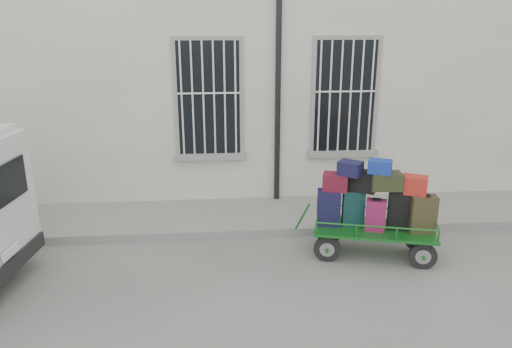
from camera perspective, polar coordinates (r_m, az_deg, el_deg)
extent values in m
plane|color=#60605B|center=(7.78, -2.05, -11.65)|extent=(80.00, 80.00, 0.00)
cube|color=#BEB7A2|center=(12.29, -3.53, 13.98)|extent=(24.00, 5.00, 6.00)
cylinder|color=black|center=(9.81, 2.56, 11.84)|extent=(0.11, 0.11, 5.60)
cube|color=black|center=(9.87, -5.42, 8.59)|extent=(1.20, 0.08, 2.20)
cube|color=gray|center=(10.10, -5.23, 2.06)|extent=(1.45, 0.22, 0.12)
cube|color=black|center=(10.20, 10.10, 8.70)|extent=(1.20, 0.08, 2.20)
cube|color=gray|center=(10.43, 9.79, 2.38)|extent=(1.45, 0.22, 0.12)
cube|color=gray|center=(9.72, -2.71, -4.87)|extent=(24.00, 1.70, 0.15)
cylinder|color=black|center=(8.19, 8.13, -8.47)|extent=(0.44, 0.16, 0.44)
cylinder|color=gray|center=(8.19, 8.13, -8.47)|extent=(0.25, 0.14, 0.24)
cylinder|color=black|center=(8.79, 8.29, -6.57)|extent=(0.44, 0.16, 0.44)
cylinder|color=gray|center=(8.79, 8.29, -6.57)|extent=(0.25, 0.14, 0.24)
cylinder|color=black|center=(8.31, 18.54, -8.90)|extent=(0.44, 0.16, 0.44)
cylinder|color=gray|center=(8.31, 18.54, -8.90)|extent=(0.25, 0.14, 0.24)
cylinder|color=black|center=(8.90, 17.95, -7.00)|extent=(0.44, 0.16, 0.44)
cylinder|color=gray|center=(8.90, 17.95, -7.00)|extent=(0.25, 0.14, 0.24)
cube|color=#17651E|center=(8.41, 13.38, -6.12)|extent=(2.08, 1.33, 0.04)
cylinder|color=#17651E|center=(8.35, 5.33, -4.88)|extent=(0.25, 0.10, 0.49)
cube|color=black|center=(8.27, 8.30, -3.81)|extent=(0.42, 0.32, 0.60)
cube|color=black|center=(8.16, 8.39, -1.79)|extent=(0.18, 0.16, 0.03)
cube|color=#0C2D28|center=(8.33, 11.06, -3.78)|extent=(0.38, 0.29, 0.60)
cube|color=black|center=(8.22, 11.19, -1.75)|extent=(0.16, 0.15, 0.03)
cube|color=#79164B|center=(8.22, 13.51, -4.60)|extent=(0.36, 0.30, 0.51)
cube|color=black|center=(8.13, 13.65, -2.86)|extent=(0.15, 0.13, 0.03)
cube|color=black|center=(8.33, 16.01, -3.89)|extent=(0.38, 0.27, 0.68)
cube|color=black|center=(8.21, 16.22, -1.61)|extent=(0.15, 0.13, 0.03)
cube|color=#35361B|center=(8.32, 18.53, -4.39)|extent=(0.42, 0.26, 0.62)
cube|color=black|center=(8.21, 18.75, -2.31)|extent=(0.18, 0.15, 0.03)
cube|color=#50101A|center=(8.15, 9.07, -0.89)|extent=(0.46, 0.38, 0.28)
cube|color=black|center=(8.19, 12.12, -0.78)|extent=(0.51, 0.46, 0.33)
cube|color=black|center=(8.12, 14.60, -0.76)|extent=(0.50, 0.33, 0.27)
cube|color=maroon|center=(8.22, 17.67, -1.21)|extent=(0.46, 0.40, 0.29)
cube|color=black|center=(8.04, 10.72, 0.64)|extent=(0.44, 0.43, 0.22)
cube|color=navy|center=(8.00, 14.00, 0.82)|extent=(0.42, 0.36, 0.21)
cube|color=black|center=(7.94, -26.27, -9.45)|extent=(0.36, 1.87, 0.22)
cube|color=white|center=(7.82, -26.24, -7.96)|extent=(0.09, 0.43, 0.12)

